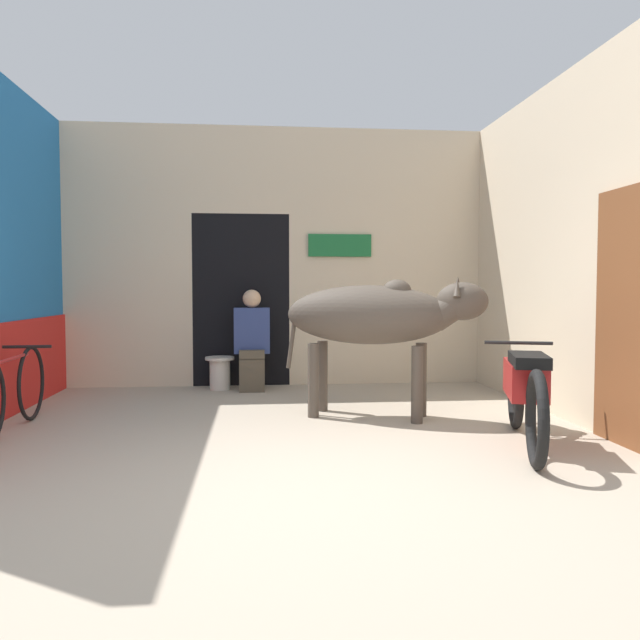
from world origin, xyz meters
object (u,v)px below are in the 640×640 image
Objects in this scene: bicycle at (12,391)px; shopkeeper_seated at (252,338)px; cow at (377,316)px; motorcycle_near at (525,389)px; plastic_stool at (220,372)px.

bicycle is 2.97m from shopkeeper_seated.
cow is 1.13× the size of bicycle.
bicycle is (-4.32, 0.90, -0.09)m from motorcycle_near.
bicycle is 2.77m from plastic_stool.
motorcycle_near is at bearing -11.80° from bicycle.
motorcycle_near is at bearing -49.59° from plastic_stool.
motorcycle_near reaches higher than bicycle.
shopkeeper_seated is at bearing 44.93° from bicycle.
motorcycle_near is (0.98, -1.23, -0.54)m from cow.
shopkeeper_seated reaches higher than motorcycle_near.
bicycle is at bearing 168.20° from motorcycle_near.
plastic_stool is (1.69, 2.19, -0.15)m from bicycle.
cow is 1.59× the size of shopkeeper_seated.
cow is at bearing 128.50° from motorcycle_near.
cow is 3.42m from bicycle.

